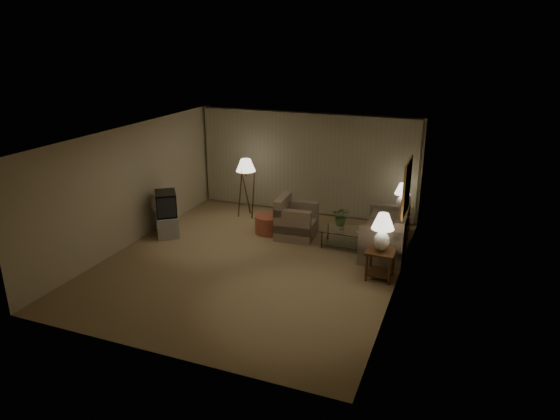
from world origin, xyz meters
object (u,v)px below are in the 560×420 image
object	(u,v)px
side_table_near	(380,259)
crt_tv	(166,203)
ottoman	(269,224)
table_lamp_near	(383,229)
coffee_table	(347,236)
tv_cabinet	(168,224)
armchair	(296,221)
sofa	(385,234)
vase	(341,226)
table_lamp_far	(402,194)
side_table_far	(400,217)
floor_lamp	(246,187)

from	to	relation	value
side_table_near	crt_tv	bearing A→B (deg)	175.02
side_table_near	ottoman	bearing A→B (deg)	154.39
table_lamp_near	coffee_table	bearing A→B (deg)	127.92
tv_cabinet	ottoman	xyz separation A→B (m)	(2.23, 0.97, -0.03)
tv_cabinet	crt_tv	size ratio (longest dim) A/B	1.17
coffee_table	armchair	bearing A→B (deg)	171.94
coffee_table	side_table_near	bearing A→B (deg)	-52.08
sofa	vase	distance (m)	0.98
tv_cabinet	ottoman	world-z (taller)	tv_cabinet
table_lamp_far	vase	distance (m)	1.83
armchair	tv_cabinet	size ratio (longest dim) A/B	1.10
crt_tv	ottoman	world-z (taller)	crt_tv
coffee_table	crt_tv	bearing A→B (deg)	-169.33
armchair	ottoman	world-z (taller)	armchair
side_table_far	coffee_table	world-z (taller)	side_table_far
vase	sofa	bearing A→B (deg)	5.86
armchair	table_lamp_near	xyz separation A→B (m)	(2.26, -1.43, 0.66)
sofa	side_table_near	size ratio (longest dim) A/B	3.20
sofa	side_table_far	size ratio (longest dim) A/B	3.20
coffee_table	tv_cabinet	distance (m)	4.30
ottoman	vase	size ratio (longest dim) A/B	4.88
table_lamp_near	coffee_table	distance (m)	1.76
tv_cabinet	side_table_far	bearing A→B (deg)	76.45
table_lamp_near	coffee_table	xyz separation A→B (m)	(-0.97, 1.25, -0.77)
crt_tv	floor_lamp	xyz separation A→B (m)	(1.24, 1.84, 0.03)
floor_lamp	vase	distance (m)	3.04
side_table_near	armchair	bearing A→B (deg)	147.60
tv_cabinet	table_lamp_near	bearing A→B (deg)	49.03
vase	armchair	bearing A→B (deg)	170.89
ottoman	crt_tv	bearing A→B (deg)	-156.57
floor_lamp	side_table_far	bearing A→B (deg)	4.40
side_table_far	table_lamp_near	size ratio (longest dim) A/B	0.79
tv_cabinet	side_table_near	bearing A→B (deg)	49.03
sofa	ottoman	distance (m)	2.82
table_lamp_near	crt_tv	world-z (taller)	table_lamp_near
side_table_far	table_lamp_near	distance (m)	2.68
side_table_near	side_table_far	bearing A→B (deg)	90.00
armchair	sofa	bearing A→B (deg)	-96.30
floor_lamp	crt_tv	bearing A→B (deg)	-124.00
table_lamp_near	tv_cabinet	xyz separation A→B (m)	(-5.20, 0.45, -0.80)
side_table_near	table_lamp_near	world-z (taller)	table_lamp_near
side_table_far	table_lamp_far	size ratio (longest dim) A/B	0.93
sofa	floor_lamp	bearing A→B (deg)	-107.17
tv_cabinet	ottoman	size ratio (longest dim) A/B	1.42
side_table_far	floor_lamp	size ratio (longest dim) A/B	0.39
table_lamp_near	table_lamp_far	bearing A→B (deg)	90.00
armchair	floor_lamp	size ratio (longest dim) A/B	0.67
crt_tv	ottoman	xyz separation A→B (m)	(2.23, 0.97, -0.56)
sofa	table_lamp_far	distance (m)	1.38
table_lamp_far	side_table_near	bearing A→B (deg)	-90.00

